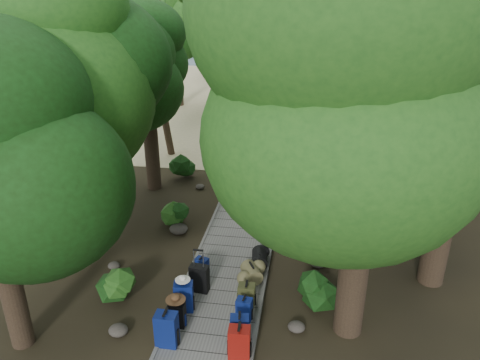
% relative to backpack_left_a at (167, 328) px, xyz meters
% --- Properties ---
extents(ground, '(120.00, 120.00, 0.00)m').
position_rel_backpack_left_a_xyz_m(ground, '(0.77, 4.39, -0.53)').
color(ground, '#2F2717').
rests_on(ground, ground).
extents(sand_beach, '(40.00, 22.00, 0.02)m').
position_rel_backpack_left_a_xyz_m(sand_beach, '(0.77, 20.39, -0.52)').
color(sand_beach, beige).
rests_on(sand_beach, ground).
extents(boardwalk, '(2.00, 12.00, 0.12)m').
position_rel_backpack_left_a_xyz_m(boardwalk, '(0.77, 5.39, -0.47)').
color(boardwalk, slate).
rests_on(boardwalk, ground).
extents(backpack_left_a, '(0.44, 0.31, 0.83)m').
position_rel_backpack_left_a_xyz_m(backpack_left_a, '(0.00, 0.00, 0.00)').
color(backpack_left_a, navy).
rests_on(backpack_left_a, boardwalk).
extents(backpack_left_b, '(0.35, 0.25, 0.64)m').
position_rel_backpack_left_a_xyz_m(backpack_left_b, '(0.05, 0.57, -0.10)').
color(backpack_left_b, black).
rests_on(backpack_left_b, boardwalk).
extents(backpack_left_c, '(0.47, 0.37, 0.78)m').
position_rel_backpack_left_a_xyz_m(backpack_left_c, '(0.06, 1.09, -0.03)').
color(backpack_left_c, navy).
rests_on(backpack_left_c, boardwalk).
extents(backpack_left_d, '(0.37, 0.31, 0.48)m').
position_rel_backpack_left_a_xyz_m(backpack_left_d, '(0.14, 2.51, -0.17)').
color(backpack_left_d, navy).
rests_on(backpack_left_d, boardwalk).
extents(backpack_right_a, '(0.44, 0.32, 0.76)m').
position_rel_backpack_left_a_xyz_m(backpack_right_a, '(1.50, -0.11, -0.04)').
color(backpack_right_a, maroon).
rests_on(backpack_right_a, boardwalk).
extents(backpack_right_b, '(0.41, 0.31, 0.68)m').
position_rel_backpack_left_a_xyz_m(backpack_right_b, '(1.44, 0.30, -0.07)').
color(backpack_right_b, navy).
rests_on(backpack_right_b, boardwalk).
extents(backpack_right_c, '(0.37, 0.28, 0.58)m').
position_rel_backpack_left_a_xyz_m(backpack_right_c, '(1.43, 0.99, -0.13)').
color(backpack_right_c, navy).
rests_on(backpack_right_c, boardwalk).
extents(backpack_right_d, '(0.39, 0.28, 0.58)m').
position_rel_backpack_left_a_xyz_m(backpack_right_d, '(1.42, 1.49, -0.12)').
color(backpack_right_d, '#3E411D').
rests_on(backpack_right_d, boardwalk).
extents(duffel_right_khaki, '(0.62, 0.71, 0.40)m').
position_rel_backpack_left_a_xyz_m(duffel_right_khaki, '(1.40, 2.45, -0.22)').
color(duffel_right_khaki, brown).
rests_on(duffel_right_khaki, boardwalk).
extents(duffel_right_black, '(0.47, 0.68, 0.40)m').
position_rel_backpack_left_a_xyz_m(duffel_right_black, '(1.53, 3.11, -0.21)').
color(duffel_right_black, black).
rests_on(duffel_right_black, boardwalk).
extents(suitcase_on_boardwalk, '(0.47, 0.29, 0.68)m').
position_rel_backpack_left_a_xyz_m(suitcase_on_boardwalk, '(0.24, 1.82, -0.07)').
color(suitcase_on_boardwalk, black).
rests_on(suitcase_on_boardwalk, boardwalk).
extents(lone_suitcase_on_sand, '(0.51, 0.38, 0.71)m').
position_rel_backpack_left_a_xyz_m(lone_suitcase_on_sand, '(1.07, 12.11, -0.16)').
color(lone_suitcase_on_sand, black).
rests_on(lone_suitcase_on_sand, sand_beach).
extents(hat_brown, '(0.43, 0.43, 0.13)m').
position_rel_backpack_left_a_xyz_m(hat_brown, '(0.03, 0.61, 0.29)').
color(hat_brown, '#51351E').
rests_on(hat_brown, backpack_left_b).
extents(hat_white, '(0.34, 0.34, 0.11)m').
position_rel_backpack_left_a_xyz_m(hat_white, '(0.05, 1.12, 0.42)').
color(hat_white, silver).
rests_on(hat_white, backpack_left_c).
extents(kayak, '(1.18, 2.98, 0.29)m').
position_rel_backpack_left_a_xyz_m(kayak, '(-2.01, 14.32, -0.37)').
color(kayak, '#B52D0F').
rests_on(kayak, sand_beach).
extents(sun_lounger, '(1.01, 2.17, 0.67)m').
position_rel_backpack_left_a_xyz_m(sun_lounger, '(4.24, 15.04, -0.18)').
color(sun_lounger, silver).
rests_on(sun_lounger, sand_beach).
extents(tree_right_a, '(5.21, 5.21, 8.68)m').
position_rel_backpack_left_a_xyz_m(tree_right_a, '(3.66, 1.14, 3.80)').
color(tree_right_a, black).
rests_on(tree_right_a, ground).
extents(tree_right_b, '(4.95, 4.95, 8.85)m').
position_rel_backpack_left_a_xyz_m(tree_right_b, '(5.81, 3.25, 3.89)').
color(tree_right_b, black).
rests_on(tree_right_b, ground).
extents(tree_right_c, '(5.62, 5.62, 9.73)m').
position_rel_backpack_left_a_xyz_m(tree_right_c, '(3.90, 6.27, 4.33)').
color(tree_right_c, black).
rests_on(tree_right_c, ground).
extents(tree_right_d, '(5.82, 5.82, 10.67)m').
position_rel_backpack_left_a_xyz_m(tree_right_d, '(6.54, 7.89, 4.80)').
color(tree_right_d, black).
rests_on(tree_right_d, ground).
extents(tree_right_e, '(5.26, 5.26, 9.47)m').
position_rel_backpack_left_a_xyz_m(tree_right_e, '(4.52, 11.13, 4.20)').
color(tree_right_e, black).
rests_on(tree_right_e, ground).
extents(tree_right_f, '(5.47, 5.47, 9.77)m').
position_rel_backpack_left_a_xyz_m(tree_right_f, '(7.52, 13.32, 4.35)').
color(tree_right_f, black).
rests_on(tree_right_f, ground).
extents(tree_left_b, '(4.81, 4.81, 8.67)m').
position_rel_backpack_left_a_xyz_m(tree_left_b, '(-3.57, 3.57, 3.80)').
color(tree_left_b, black).
rests_on(tree_left_b, ground).
extents(tree_left_c, '(4.12, 4.12, 7.16)m').
position_rel_backpack_left_a_xyz_m(tree_left_c, '(-2.78, 7.55, 3.04)').
color(tree_left_c, black).
rests_on(tree_left_c, ground).
extents(tree_back_a, '(4.85, 4.85, 8.39)m').
position_rel_backpack_left_a_xyz_m(tree_back_a, '(-0.56, 19.83, 3.66)').
color(tree_back_a, black).
rests_on(tree_back_a, ground).
extents(tree_back_b, '(5.95, 5.95, 10.62)m').
position_rel_backpack_left_a_xyz_m(tree_back_b, '(2.10, 20.66, 4.78)').
color(tree_back_b, black).
rests_on(tree_back_b, ground).
extents(tree_back_c, '(4.93, 4.93, 8.87)m').
position_rel_backpack_left_a_xyz_m(tree_back_c, '(5.71, 20.38, 3.90)').
color(tree_back_c, black).
rests_on(tree_back_c, ground).
extents(tree_back_d, '(5.06, 5.06, 8.44)m').
position_rel_backpack_left_a_xyz_m(tree_back_d, '(-5.06, 18.85, 3.68)').
color(tree_back_d, black).
rests_on(tree_back_d, ground).
extents(palm_right_a, '(4.66, 4.66, 7.95)m').
position_rel_backpack_left_a_xyz_m(palm_right_a, '(3.79, 10.46, 3.44)').
color(palm_right_a, '#194312').
rests_on(palm_right_a, ground).
extents(palm_right_b, '(4.38, 4.38, 8.46)m').
position_rel_backpack_left_a_xyz_m(palm_right_b, '(5.48, 15.06, 3.69)').
color(palm_right_b, '#194312').
rests_on(palm_right_b, ground).
extents(palm_right_c, '(4.17, 4.17, 6.64)m').
position_rel_backpack_left_a_xyz_m(palm_right_c, '(3.31, 17.26, 2.79)').
color(palm_right_c, '#194312').
rests_on(palm_right_c, ground).
extents(palm_left_a, '(4.04, 4.04, 6.43)m').
position_rel_backpack_left_a_xyz_m(palm_left_a, '(-3.39, 10.89, 2.68)').
color(palm_left_a, '#194312').
rests_on(palm_left_a, ground).
extents(rock_left_a, '(0.42, 0.38, 0.23)m').
position_rel_backpack_left_a_xyz_m(rock_left_a, '(-1.16, 0.23, -0.42)').
color(rock_left_a, '#4C473F').
rests_on(rock_left_a, ground).
extents(rock_left_b, '(0.32, 0.29, 0.18)m').
position_rel_backpack_left_a_xyz_m(rock_left_b, '(-2.22, 2.53, -0.44)').
color(rock_left_b, '#4C473F').
rests_on(rock_left_b, ground).
extents(rock_left_c, '(0.54, 0.49, 0.30)m').
position_rel_backpack_left_a_xyz_m(rock_left_c, '(-1.05, 4.55, -0.38)').
color(rock_left_c, '#4C473F').
rests_on(rock_left_c, ground).
extents(rock_left_d, '(0.31, 0.28, 0.17)m').
position_rel_backpack_left_a_xyz_m(rock_left_d, '(-1.14, 7.70, -0.45)').
color(rock_left_d, '#4C473F').
rests_on(rock_left_d, ground).
extents(rock_right_a, '(0.38, 0.34, 0.21)m').
position_rel_backpack_left_a_xyz_m(rock_right_a, '(2.58, 0.92, -0.43)').
color(rock_right_a, '#4C473F').
rests_on(rock_right_a, ground).
extents(rock_right_b, '(0.44, 0.40, 0.24)m').
position_rel_backpack_left_a_xyz_m(rock_right_b, '(3.03, 3.44, -0.41)').
color(rock_right_b, '#4C473F').
rests_on(rock_right_b, ground).
extents(rock_right_c, '(0.36, 0.33, 0.20)m').
position_rel_backpack_left_a_xyz_m(rock_right_c, '(2.26, 6.14, -0.43)').
color(rock_right_c, '#4C473F').
rests_on(rock_right_c, ground).
extents(rock_right_d, '(0.49, 0.44, 0.27)m').
position_rel_backpack_left_a_xyz_m(rock_right_d, '(3.50, 8.45, -0.40)').
color(rock_right_d, '#4C473F').
rests_on(rock_right_d, ground).
extents(shrub_left_a, '(0.96, 0.96, 0.86)m').
position_rel_backpack_left_a_xyz_m(shrub_left_a, '(-1.58, 1.29, -0.10)').
color(shrub_left_a, '#1F4E17').
rests_on(shrub_left_a, ground).
extents(shrub_left_b, '(0.92, 0.92, 0.83)m').
position_rel_backpack_left_a_xyz_m(shrub_left_b, '(-1.17, 4.94, -0.12)').
color(shrub_left_b, '#1F4E17').
rests_on(shrub_left_b, ground).
extents(shrub_left_c, '(1.09, 1.09, 0.98)m').
position_rel_backpack_left_a_xyz_m(shrub_left_c, '(-2.06, 8.58, -0.04)').
color(shrub_left_c, '#1F4E17').
rests_on(shrub_left_c, ground).
extents(shrub_right_a, '(0.95, 0.95, 0.86)m').
position_rel_backpack_left_a_xyz_m(shrub_right_a, '(2.92, 1.95, -0.11)').
color(shrub_right_a, '#1F4E17').
rests_on(shrub_right_a, ground).
extents(shrub_right_b, '(1.21, 1.21, 1.09)m').
position_rel_backpack_left_a_xyz_m(shrub_right_b, '(3.22, 6.07, 0.01)').
color(shrub_right_b, '#1F4E17').
rests_on(shrub_right_b, ground).
extents(shrub_right_c, '(0.73, 0.73, 0.66)m').
position_rel_backpack_left_a_xyz_m(shrub_right_c, '(2.90, 9.98, -0.20)').
color(shrub_right_c, '#1F4E17').
rests_on(shrub_right_c, ground).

